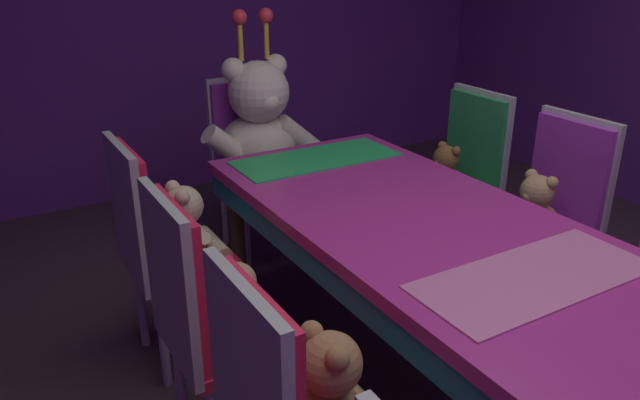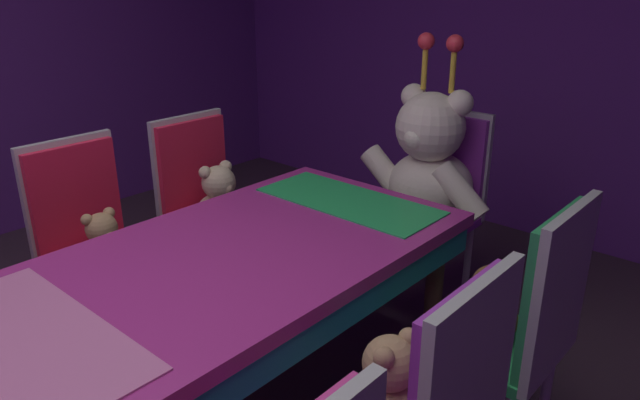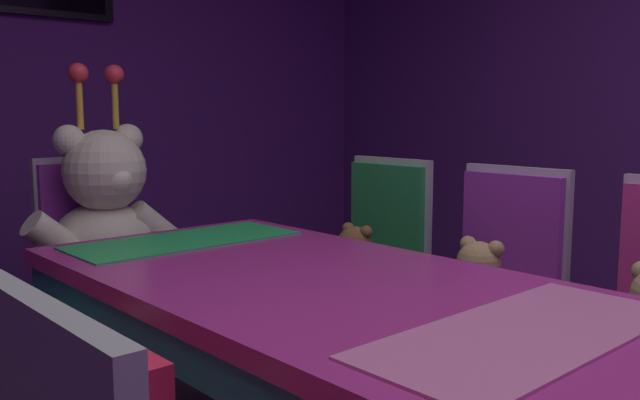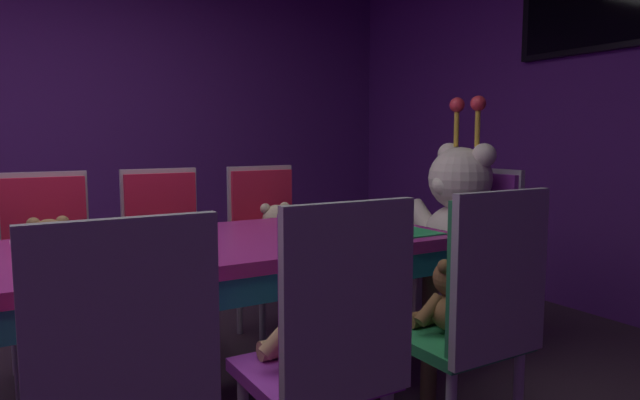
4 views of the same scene
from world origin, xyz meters
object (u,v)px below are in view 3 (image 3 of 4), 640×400
at_px(chair_right_4, 378,253).
at_px(king_teddy_bear, 108,218).
at_px(banquet_table, 524,375).
at_px(throne_chair, 92,248).
at_px(teddy_right_4, 353,263).
at_px(teddy_right_3, 477,289).
at_px(chair_right_3, 501,279).

distance_m(chair_right_4, king_teddy_bear, 1.11).
xyz_separation_m(chair_right_4, king_teddy_bear, (-0.84, 0.71, 0.15)).
distance_m(banquet_table, chair_right_4, 1.45).
bearing_deg(chair_right_4, throne_chair, -46.52).
xyz_separation_m(teddy_right_4, king_teddy_bear, (-0.69, 0.71, 0.17)).
bearing_deg(king_teddy_bear, teddy_right_3, 28.22).
height_order(chair_right_3, chair_right_4, same).
bearing_deg(chair_right_3, chair_right_4, -89.73).
xyz_separation_m(banquet_table, throne_chair, (0.00, 2.06, -0.06)).
relative_size(chair_right_3, teddy_right_4, 3.42).
height_order(chair_right_3, teddy_right_3, chair_right_3).
xyz_separation_m(chair_right_3, teddy_right_3, (-0.14, 0.00, -0.01)).
bearing_deg(banquet_table, king_teddy_bear, 90.00).
bearing_deg(king_teddy_bear, throne_chair, 180.00).
distance_m(teddy_right_3, throne_chair, 1.62).
bearing_deg(chair_right_4, teddy_right_3, 76.34).
height_order(banquet_table, throne_chair, throne_chair).
bearing_deg(chair_right_3, banquet_table, 35.30).
height_order(chair_right_4, throne_chair, same).
bearing_deg(teddy_right_3, chair_right_4, -103.66).
xyz_separation_m(chair_right_3, chair_right_4, (-0.00, 0.58, 0.00)).
relative_size(chair_right_3, king_teddy_bear, 1.09).
xyz_separation_m(teddy_right_3, king_teddy_bear, (-0.70, 1.30, 0.16)).
relative_size(chair_right_4, throne_chair, 1.00).
xyz_separation_m(banquet_table, teddy_right_4, (0.69, 1.18, -0.08)).
bearing_deg(teddy_right_4, king_teddy_bear, -45.75).
xyz_separation_m(banquet_table, chair_right_4, (0.84, 1.18, -0.06)).
distance_m(banquet_table, teddy_right_3, 0.92).
height_order(banquet_table, chair_right_3, chair_right_3).
distance_m(teddy_right_4, throne_chair, 1.12).
bearing_deg(chair_right_4, king_teddy_bear, -40.42).
bearing_deg(king_teddy_bear, chair_right_4, 49.58).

